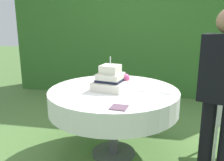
# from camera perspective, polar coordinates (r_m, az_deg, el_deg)

# --- Properties ---
(ground_plane) EXTENTS (20.00, 20.00, 0.00)m
(ground_plane) POSITION_cam_1_polar(r_m,az_deg,el_deg) (2.96, 0.34, -16.56)
(ground_plane) COLOR #547A3D
(foliage_hedge) EXTENTS (5.00, 0.63, 2.93)m
(foliage_hedge) POSITION_cam_1_polar(r_m,az_deg,el_deg) (5.09, 6.01, 13.59)
(foliage_hedge) COLOR #336628
(foliage_hedge) RESTS_ON ground_plane
(cake_table) EXTENTS (1.41, 1.41, 0.77)m
(cake_table) POSITION_cam_1_polar(r_m,az_deg,el_deg) (2.69, 0.37, -4.44)
(cake_table) COLOR #4C4C51
(cake_table) RESTS_ON ground_plane
(wedding_cake) EXTENTS (0.39, 0.39, 0.36)m
(wedding_cake) POSITION_cam_1_polar(r_m,az_deg,el_deg) (2.64, -0.22, 0.12)
(wedding_cake) COLOR silver
(wedding_cake) RESTS_ON cake_table
(serving_plate_near) EXTENTS (0.10, 0.10, 0.01)m
(serving_plate_near) POSITION_cam_1_polar(r_m,az_deg,el_deg) (2.62, 7.57, -2.33)
(serving_plate_near) COLOR white
(serving_plate_near) RESTS_ON cake_table
(serving_plate_far) EXTENTS (0.14, 0.14, 0.01)m
(serving_plate_far) POSITION_cam_1_polar(r_m,az_deg,el_deg) (2.60, 12.66, -2.66)
(serving_plate_far) COLOR white
(serving_plate_far) RESTS_ON cake_table
(serving_plate_left) EXTENTS (0.14, 0.14, 0.01)m
(serving_plate_left) POSITION_cam_1_polar(r_m,az_deg,el_deg) (3.06, 3.10, 0.19)
(serving_plate_left) COLOR white
(serving_plate_left) RESTS_ON cake_table
(napkin_stack) EXTENTS (0.16, 0.16, 0.01)m
(napkin_stack) POSITION_cam_1_polar(r_m,az_deg,el_deg) (2.12, 1.63, -6.29)
(napkin_stack) COLOR #6B4C60
(napkin_stack) RESTS_ON cake_table
(standing_person) EXTENTS (0.41, 0.31, 1.60)m
(standing_person) POSITION_cam_1_polar(r_m,az_deg,el_deg) (2.21, 24.21, -2.55)
(standing_person) COLOR black
(standing_person) RESTS_ON ground_plane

